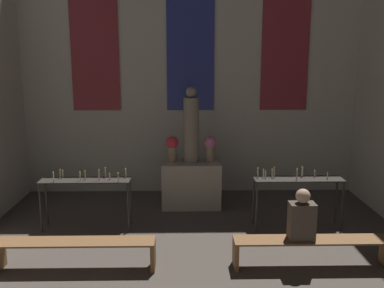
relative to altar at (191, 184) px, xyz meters
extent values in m
cube|color=beige|center=(0.00, 1.02, 2.41)|extent=(7.42, 0.12, 5.73)
cube|color=maroon|center=(-2.01, 0.94, 2.98)|extent=(1.00, 0.03, 3.21)
cube|color=navy|center=(0.00, 0.94, 2.98)|extent=(1.00, 0.03, 3.21)
cube|color=maroon|center=(2.01, 0.94, 2.98)|extent=(1.00, 0.03, 3.21)
cube|color=#ADA38E|center=(0.00, 0.00, 0.00)|extent=(1.16, 0.73, 0.92)
cylinder|color=gray|center=(0.00, 0.00, 1.09)|extent=(0.30, 0.30, 1.27)
sphere|color=gray|center=(0.00, 0.00, 1.84)|extent=(0.21, 0.21, 0.21)
cylinder|color=#937A5B|center=(-0.38, 0.00, 0.61)|extent=(0.17, 0.17, 0.30)
sphere|color=#DB3342|center=(-0.38, 0.00, 0.84)|extent=(0.25, 0.25, 0.25)
cylinder|color=#937A5B|center=(0.38, 0.00, 0.61)|extent=(0.17, 0.17, 0.30)
sphere|color=#C66B9E|center=(0.38, 0.00, 0.84)|extent=(0.25, 0.25, 0.25)
cube|color=#332D28|center=(-1.85, -1.14, 0.42)|extent=(1.55, 0.38, 0.02)
cylinder|color=#332D28|center=(-2.60, -1.30, -0.02)|extent=(0.04, 0.04, 0.87)
cylinder|color=#332D28|center=(-1.10, -1.30, -0.02)|extent=(0.04, 0.04, 0.87)
cylinder|color=#332D28|center=(-2.60, -0.98, -0.02)|extent=(0.04, 0.04, 0.87)
cylinder|color=#332D28|center=(-1.10, -0.98, -0.02)|extent=(0.04, 0.04, 0.87)
cylinder|color=silver|center=(-1.84, -1.15, 0.50)|extent=(0.02, 0.02, 0.14)
sphere|color=#F9CC4C|center=(-1.84, -1.15, 0.58)|extent=(0.02, 0.02, 0.02)
cylinder|color=silver|center=(-1.16, -1.04, 0.50)|extent=(0.02, 0.02, 0.15)
sphere|color=#F9CC4C|center=(-1.16, -1.04, 0.59)|extent=(0.02, 0.02, 0.02)
cylinder|color=silver|center=(-2.27, -1.01, 0.49)|extent=(0.02, 0.02, 0.11)
sphere|color=#F9CC4C|center=(-2.27, -1.01, 0.55)|extent=(0.02, 0.02, 0.02)
cylinder|color=silver|center=(-1.52, -1.00, 0.51)|extent=(0.02, 0.02, 0.16)
sphere|color=#F9CC4C|center=(-1.52, -1.00, 0.60)|extent=(0.02, 0.02, 0.02)
cylinder|color=silver|center=(-1.26, -1.30, 0.50)|extent=(0.02, 0.02, 0.14)
sphere|color=#F9CC4C|center=(-1.26, -1.30, 0.58)|extent=(0.02, 0.02, 0.02)
cylinder|color=silver|center=(-1.43, -1.16, 0.48)|extent=(0.02, 0.02, 0.10)
sphere|color=#F9CC4C|center=(-1.43, -1.16, 0.54)|extent=(0.02, 0.02, 0.02)
cylinder|color=silver|center=(-2.30, -1.05, 0.50)|extent=(0.02, 0.02, 0.14)
sphere|color=#F9CC4C|center=(-2.30, -1.05, 0.58)|extent=(0.02, 0.02, 0.02)
cylinder|color=silver|center=(-1.60, -1.19, 0.51)|extent=(0.02, 0.02, 0.17)
sphere|color=#F9CC4C|center=(-1.60, -1.19, 0.61)|extent=(0.02, 0.02, 0.02)
cylinder|color=silver|center=(-1.92, -1.19, 0.50)|extent=(0.02, 0.02, 0.13)
sphere|color=#F9CC4C|center=(-1.92, -1.19, 0.57)|extent=(0.02, 0.02, 0.02)
cylinder|color=silver|center=(-2.34, -1.29, 0.51)|extent=(0.02, 0.02, 0.16)
sphere|color=#F9CC4C|center=(-2.34, -1.29, 0.60)|extent=(0.02, 0.02, 0.02)
cube|color=#332D28|center=(1.85, -1.14, 0.42)|extent=(1.55, 0.38, 0.02)
cylinder|color=#332D28|center=(1.10, -1.30, -0.02)|extent=(0.04, 0.04, 0.87)
cylinder|color=#332D28|center=(2.60, -1.30, -0.02)|extent=(0.04, 0.04, 0.87)
cylinder|color=#332D28|center=(1.10, -0.98, -0.02)|extent=(0.04, 0.04, 0.87)
cylinder|color=#332D28|center=(2.60, -0.98, -0.02)|extent=(0.04, 0.04, 0.87)
cylinder|color=silver|center=(2.34, -1.18, 0.48)|extent=(0.02, 0.02, 0.09)
sphere|color=#F9CC4C|center=(2.34, -1.18, 0.53)|extent=(0.02, 0.02, 0.02)
cylinder|color=silver|center=(2.15, -1.07, 0.48)|extent=(0.02, 0.02, 0.11)
sphere|color=#F9CC4C|center=(2.15, -1.07, 0.55)|extent=(0.02, 0.02, 0.02)
cylinder|color=silver|center=(1.43, -1.09, 0.52)|extent=(0.02, 0.02, 0.18)
sphere|color=#F9CC4C|center=(1.43, -1.09, 0.62)|extent=(0.02, 0.02, 0.02)
cylinder|color=silver|center=(1.15, -1.09, 0.51)|extent=(0.02, 0.02, 0.16)
sphere|color=#F9CC4C|center=(1.15, -1.09, 0.60)|extent=(0.02, 0.02, 0.02)
cylinder|color=silver|center=(1.40, -1.07, 0.50)|extent=(0.02, 0.02, 0.14)
sphere|color=#F9CC4C|center=(1.40, -1.07, 0.58)|extent=(0.02, 0.02, 0.02)
cylinder|color=silver|center=(1.93, -1.04, 0.51)|extent=(0.02, 0.02, 0.16)
sphere|color=#F9CC4C|center=(1.93, -1.04, 0.60)|extent=(0.02, 0.02, 0.02)
cylinder|color=silver|center=(1.80, -1.21, 0.52)|extent=(0.02, 0.02, 0.17)
sphere|color=#F9CC4C|center=(1.80, -1.21, 0.61)|extent=(0.02, 0.02, 0.02)
cylinder|color=silver|center=(1.25, -1.07, 0.49)|extent=(0.02, 0.02, 0.13)
sphere|color=#F9CC4C|center=(1.25, -1.07, 0.57)|extent=(0.02, 0.02, 0.02)
cylinder|color=silver|center=(1.95, -1.03, 0.50)|extent=(0.02, 0.02, 0.14)
sphere|color=#F9CC4C|center=(1.95, -1.03, 0.58)|extent=(0.02, 0.02, 0.02)
cylinder|color=silver|center=(1.27, -1.14, 0.49)|extent=(0.02, 0.02, 0.12)
sphere|color=#F9CC4C|center=(1.27, -1.14, 0.56)|extent=(0.02, 0.02, 0.02)
cube|color=brown|center=(-1.67, -2.62, -0.05)|extent=(2.23, 0.36, 0.03)
cube|color=brown|center=(-2.76, -2.62, -0.26)|extent=(0.06, 0.32, 0.40)
cube|color=brown|center=(-0.59, -2.62, -0.26)|extent=(0.06, 0.32, 0.40)
cube|color=brown|center=(1.67, -2.62, -0.05)|extent=(2.23, 0.36, 0.03)
cube|color=brown|center=(0.59, -2.62, -0.26)|extent=(0.06, 0.32, 0.40)
cube|color=#4C4238|center=(1.51, -2.62, 0.23)|extent=(0.36, 0.24, 0.54)
sphere|color=tan|center=(1.51, -2.62, 0.60)|extent=(0.21, 0.21, 0.21)
camera|label=1|loc=(-0.14, -8.27, 2.50)|focal=40.00mm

